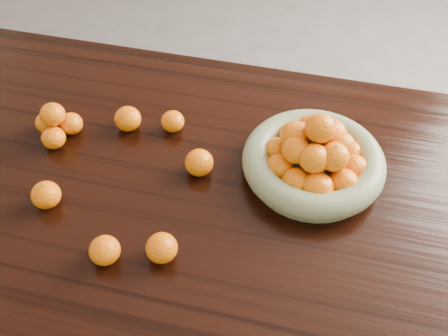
% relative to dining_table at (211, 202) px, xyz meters
% --- Properties ---
extents(ground, '(5.00, 5.00, 0.00)m').
position_rel_dining_table_xyz_m(ground, '(0.00, 0.00, -0.66)').
color(ground, '#615F5C').
rests_on(ground, ground).
extents(dining_table, '(2.00, 1.00, 0.75)m').
position_rel_dining_table_xyz_m(dining_table, '(0.00, 0.00, 0.00)').
color(dining_table, black).
rests_on(dining_table, ground).
extents(fruit_bowl, '(0.36, 0.36, 0.19)m').
position_rel_dining_table_xyz_m(fruit_bowl, '(0.25, 0.09, 0.14)').
color(fruit_bowl, '#757D5B').
rests_on(fruit_bowl, dining_table).
extents(orange_pyramid, '(0.13, 0.13, 0.11)m').
position_rel_dining_table_xyz_m(orange_pyramid, '(-0.45, 0.06, 0.13)').
color(orange_pyramid, orange).
rests_on(orange_pyramid, dining_table).
extents(loose_orange_0, '(0.07, 0.07, 0.07)m').
position_rel_dining_table_xyz_m(loose_orange_0, '(-0.37, -0.17, 0.12)').
color(loose_orange_0, orange).
rests_on(loose_orange_0, dining_table).
extents(loose_orange_1, '(0.07, 0.07, 0.06)m').
position_rel_dining_table_xyz_m(loose_orange_1, '(-0.17, -0.28, 0.12)').
color(loose_orange_1, orange).
rests_on(loose_orange_1, dining_table).
extents(loose_orange_2, '(0.07, 0.07, 0.07)m').
position_rel_dining_table_xyz_m(loose_orange_2, '(-0.05, -0.24, 0.12)').
color(loose_orange_2, orange).
rests_on(loose_orange_2, dining_table).
extents(loose_orange_3, '(0.07, 0.07, 0.07)m').
position_rel_dining_table_xyz_m(loose_orange_3, '(-0.27, 0.13, 0.12)').
color(loose_orange_3, orange).
rests_on(loose_orange_3, dining_table).
extents(loose_orange_4, '(0.07, 0.07, 0.07)m').
position_rel_dining_table_xyz_m(loose_orange_4, '(-0.04, 0.02, 0.12)').
color(loose_orange_4, orange).
rests_on(loose_orange_4, dining_table).
extents(loose_orange_5, '(0.06, 0.06, 0.06)m').
position_rel_dining_table_xyz_m(loose_orange_5, '(-0.15, 0.16, 0.12)').
color(loose_orange_5, orange).
rests_on(loose_orange_5, dining_table).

